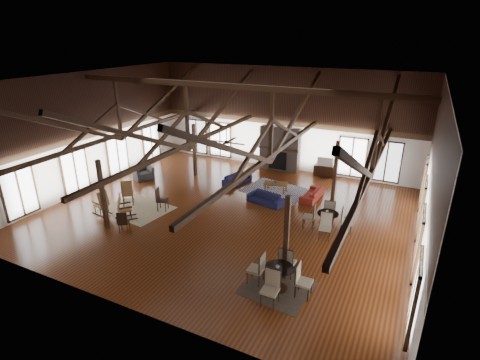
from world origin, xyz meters
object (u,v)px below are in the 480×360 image
at_px(coffee_table, 276,184).
at_px(tv_console, 325,171).
at_px(sofa_orange, 312,194).
at_px(cafe_table_near, 279,274).
at_px(sofa_navy_front, 265,198).
at_px(sofa_navy_left, 237,179).
at_px(armchair, 143,173).
at_px(cafe_table_far, 328,218).

distance_m(coffee_table, tv_console, 3.82).
relative_size(sofa_orange, cafe_table_near, 0.84).
xyz_separation_m(sofa_navy_front, tv_console, (1.65, 5.03, 0.05)).
bearing_deg(coffee_table, sofa_navy_left, 162.70).
xyz_separation_m(sofa_navy_front, armchair, (-7.52, -0.00, 0.08)).
height_order(armchair, cafe_table_near, cafe_table_near).
xyz_separation_m(armchair, cafe_table_near, (10.41, -5.86, 0.22)).
bearing_deg(cafe_table_far, armchair, 173.30).
relative_size(sofa_navy_front, sofa_navy_left, 1.02).
relative_size(coffee_table, armchair, 1.25).
xyz_separation_m(sofa_orange, coffee_table, (-1.96, 0.10, 0.14)).
distance_m(sofa_navy_front, coffee_table, 1.63).
bearing_deg(cafe_table_near, tv_console, 96.51).
bearing_deg(sofa_navy_left, cafe_table_far, -102.16).
xyz_separation_m(sofa_navy_front, cafe_table_near, (2.89, -5.86, 0.30)).
relative_size(cafe_table_near, cafe_table_far, 1.03).
relative_size(sofa_orange, coffee_table, 1.36).
height_order(sofa_orange, coffee_table, sofa_orange).
relative_size(sofa_orange, tv_console, 1.46).
relative_size(sofa_navy_left, armchair, 1.66).
xyz_separation_m(coffee_table, armchair, (-7.43, -1.62, -0.06)).
distance_m(cafe_table_far, tv_console, 6.53).
relative_size(sofa_navy_front, coffee_table, 1.36).
xyz_separation_m(sofa_navy_front, sofa_orange, (1.88, 1.52, 0.00)).
relative_size(sofa_navy_left, coffee_table, 1.33).
relative_size(armchair, cafe_table_near, 0.49).
distance_m(sofa_orange, cafe_table_near, 7.45).
bearing_deg(sofa_orange, sofa_navy_front, -48.14).
relative_size(sofa_navy_front, cafe_table_far, 0.86).
distance_m(sofa_navy_left, cafe_table_far, 6.49).
height_order(sofa_navy_left, armchair, armchair).
bearing_deg(armchair, sofa_orange, -54.34).
bearing_deg(sofa_navy_front, sofa_navy_left, 155.24).
bearing_deg(tv_console, armchair, -151.27).
bearing_deg(armchair, cafe_table_far, -70.23).
height_order(sofa_orange, cafe_table_near, cafe_table_near).
height_order(sofa_navy_left, cafe_table_near, cafe_table_near).
height_order(sofa_orange, cafe_table_far, cafe_table_far).
height_order(coffee_table, cafe_table_near, cafe_table_near).
relative_size(armchair, tv_console, 0.86).
bearing_deg(sofa_navy_front, tv_console, 83.01).
relative_size(coffee_table, cafe_table_near, 0.61).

